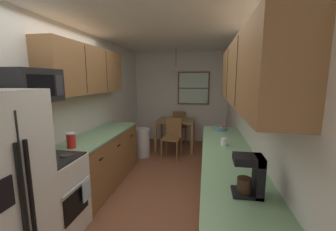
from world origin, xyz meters
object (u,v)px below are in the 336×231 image
object	(u,v)px
dining_table	(176,124)
fruit_bowl	(220,128)
dining_chair_near	(172,136)
microwave_over_range	(30,86)
coffee_maker	(252,175)
mug_by_coffeemaker	(224,142)
dining_chair_far	(180,125)
stove_range	(50,197)
trash_bin	(143,142)
storage_canister	(71,140)

from	to	relation	value
dining_table	fruit_bowl	distance (m)	1.91
dining_table	dining_chair_near	distance (m)	0.64
microwave_over_range	coffee_maker	world-z (taller)	microwave_over_range
dining_table	mug_by_coffeemaker	distance (m)	2.71
dining_chair_far	stove_range	bearing A→B (deg)	-103.98
microwave_over_range	dining_chair_far	world-z (taller)	microwave_over_range
dining_chair_far	mug_by_coffeemaker	size ratio (longest dim) A/B	7.77
dining_chair_near	trash_bin	bearing A→B (deg)	-172.56
dining_table	coffee_maker	size ratio (longest dim) A/B	3.00
trash_bin	coffee_maker	distance (m)	3.61
stove_range	dining_table	distance (m)	3.54
dining_chair_far	microwave_over_range	bearing A→B (deg)	-105.49
stove_range	fruit_bowl	world-z (taller)	stove_range
stove_range	mug_by_coffeemaker	distance (m)	2.21
dining_chair_near	dining_chair_far	xyz separation A→B (m)	(0.03, 1.25, 0.00)
trash_bin	dining_table	bearing A→B (deg)	46.90
coffee_maker	mug_by_coffeemaker	world-z (taller)	coffee_maker
dining_chair_near	mug_by_coffeemaker	distance (m)	2.17
mug_by_coffeemaker	dining_chair_far	bearing A→B (deg)	106.98
dining_chair_near	coffee_maker	bearing A→B (deg)	-70.90
storage_canister	mug_by_coffeemaker	distance (m)	2.01
storage_canister	coffee_maker	bearing A→B (deg)	-21.79
dining_table	dining_chair_near	size ratio (longest dim) A/B	1.05
microwave_over_range	trash_bin	size ratio (longest dim) A/B	0.90
stove_range	coffee_maker	world-z (taller)	coffee_maker
dining_table	fruit_bowl	xyz separation A→B (m)	(1.01, -1.60, 0.30)
stove_range	microwave_over_range	bearing A→B (deg)	179.97
microwave_over_range	fruit_bowl	world-z (taller)	microwave_over_range
coffee_maker	fruit_bowl	xyz separation A→B (m)	(-0.09, 2.17, -0.13)
coffee_maker	dining_chair_far	bearing A→B (deg)	103.54
dining_chair_near	stove_range	bearing A→B (deg)	-109.29
dining_chair_far	fruit_bowl	distance (m)	2.46
stove_range	coffee_maker	xyz separation A→B (m)	(2.06, -0.36, 0.59)
microwave_over_range	dining_chair_far	xyz separation A→B (m)	(1.12, 4.03, -1.22)
stove_range	microwave_over_range	xyz separation A→B (m)	(-0.11, 0.00, 1.25)
dining_chair_near	dining_chair_far	world-z (taller)	same
microwave_over_range	stove_range	bearing A→B (deg)	-0.03
stove_range	dining_table	world-z (taller)	stove_range
storage_canister	fruit_bowl	bearing A→B (deg)	34.28
dining_table	mug_by_coffeemaker	bearing A→B (deg)	-68.30
stove_range	dining_chair_far	xyz separation A→B (m)	(1.00, 4.03, 0.03)
dining_chair_far	mug_by_coffeemaker	distance (m)	3.30
microwave_over_range	coffee_maker	distance (m)	2.30
fruit_bowl	coffee_maker	bearing A→B (deg)	-87.60
storage_canister	coffee_maker	distance (m)	2.23
dining_table	dining_chair_near	world-z (taller)	dining_chair_near
fruit_bowl	mug_by_coffeemaker	bearing A→B (deg)	-90.73
dining_chair_near	coffee_maker	xyz separation A→B (m)	(1.09, -3.15, 0.56)
dining_chair_near	fruit_bowl	world-z (taller)	fruit_bowl
coffee_maker	mug_by_coffeemaker	distance (m)	1.28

